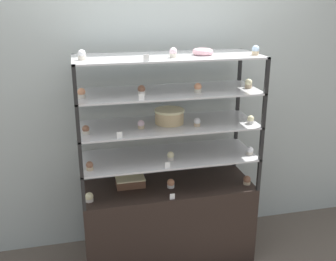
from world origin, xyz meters
The scene contains 32 objects.
ground_plane centered at (0.00, 0.00, 0.00)m, with size 20.00×20.00×0.00m, color brown.
back_wall centered at (0.00, 0.39, 1.30)m, with size 8.00×0.05×2.60m.
display_base centered at (0.00, 0.00, 0.31)m, with size 1.29×0.48×0.63m.
display_riser_lower centered at (0.00, 0.00, 0.86)m, with size 1.29×0.48×0.25m.
display_riser_middle centered at (0.00, 0.00, 1.11)m, with size 1.29×0.48×0.25m.
display_riser_upper centered at (0.00, 0.00, 1.35)m, with size 1.29×0.48×0.25m.
display_riser_top centered at (0.00, 0.00, 1.60)m, with size 1.29×0.48×0.25m.
layer_cake_centerpiece centered at (0.02, 0.02, 1.17)m, with size 0.22×0.22×0.10m.
sheet_cake_frosted centered at (-0.28, 0.05, 0.66)m, with size 0.22×0.13×0.07m.
cupcake_0 centered at (-0.59, -0.11, 0.66)m, with size 0.06×0.06×0.07m.
cupcake_1 centered at (0.01, -0.04, 0.66)m, with size 0.06×0.06×0.07m.
cupcake_2 centered at (0.59, -0.12, 0.66)m, with size 0.06×0.06×0.07m.
price_tag_0 centered at (-0.02, -0.22, 0.65)m, with size 0.04×0.00×0.04m.
cupcake_3 centered at (-0.58, -0.13, 0.90)m, with size 0.05×0.05×0.06m.
cupcake_4 centered at (0.00, -0.08, 0.90)m, with size 0.05×0.05×0.06m.
cupcake_5 centered at (0.60, -0.12, 0.90)m, with size 0.05×0.05×0.06m.
price_tag_1 centered at (-0.06, -0.22, 0.90)m, with size 0.04×0.00×0.04m.
cupcake_6 centered at (-0.58, -0.08, 1.15)m, with size 0.05×0.05×0.06m.
cupcake_7 centered at (-0.21, -0.05, 1.15)m, with size 0.05×0.05×0.06m.
cupcake_8 centered at (0.19, -0.09, 1.15)m, with size 0.05×0.05×0.06m.
cupcake_9 centered at (0.59, -0.12, 1.15)m, with size 0.05×0.05×0.06m.
price_tag_2 centered at (-0.38, -0.22, 1.14)m, with size 0.04×0.00×0.04m.
cupcake_10 centered at (-0.60, -0.07, 1.40)m, with size 0.05×0.05×0.07m.
cupcake_11 centered at (-0.20, -0.07, 1.40)m, with size 0.05×0.05×0.07m.
cupcake_12 centered at (0.19, -0.10, 1.40)m, with size 0.05×0.05×0.07m.
cupcake_13 centered at (0.59, -0.04, 1.40)m, with size 0.05×0.05×0.07m.
price_tag_3 centered at (-0.23, -0.22, 1.39)m, with size 0.04×0.00×0.04m.
cupcake_14 centered at (-0.58, -0.07, 1.64)m, with size 0.05×0.05×0.07m.
cupcake_15 centered at (0.01, -0.10, 1.64)m, with size 0.05×0.05×0.07m.
cupcake_16 centered at (0.59, -0.11, 1.64)m, with size 0.05×0.05×0.07m.
price_tag_4 centered at (-0.19, -0.22, 1.63)m, with size 0.04×0.00×0.04m.
donut_glazed centered at (0.24, -0.02, 1.63)m, with size 0.14×0.14×0.04m.
Camera 1 is at (-0.62, -2.63, 1.99)m, focal length 42.00 mm.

